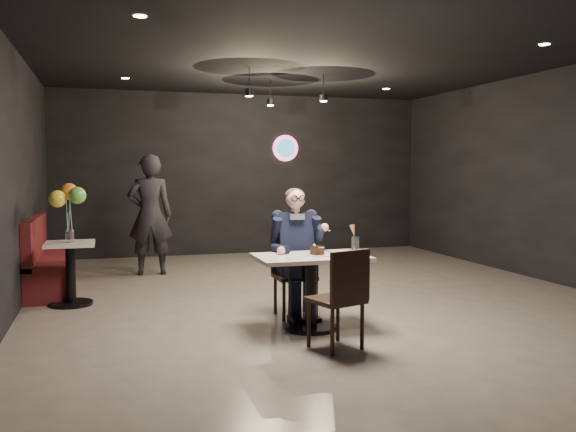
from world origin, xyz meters
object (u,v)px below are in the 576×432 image
object	(u,v)px
sundae_glass	(355,245)
seated_man	(295,251)
chair_far	(295,275)
balloon_vase	(70,236)
chair_near	(335,298)
side_table	(71,276)
booth_bench	(51,254)
main_table	(311,292)
passerby	(150,215)

from	to	relation	value
sundae_glass	seated_man	bearing A→B (deg)	127.33
chair_far	balloon_vase	world-z (taller)	chair_far
chair_near	balloon_vase	distance (m)	3.47
side_table	chair_far	bearing A→B (deg)	-28.60
booth_bench	balloon_vase	xyz separation A→B (m)	(0.30, -1.00, 0.34)
main_table	sundae_glass	distance (m)	0.65
balloon_vase	passerby	xyz separation A→B (m)	(1.05, 1.86, 0.09)
seated_man	passerby	bearing A→B (deg)	112.57
chair_near	balloon_vase	world-z (taller)	chair_near
main_table	side_table	bearing A→B (deg)	142.12
booth_bench	sundae_glass	bearing A→B (deg)	-42.78
sundae_glass	booth_bench	distance (m)	4.27
booth_bench	chair_far	bearing A→B (deg)	-40.67
chair_near	passerby	world-z (taller)	passerby
seated_man	sundae_glass	distance (m)	0.76
chair_near	chair_far	bearing A→B (deg)	72.01
sundae_glass	balloon_vase	distance (m)	3.40
chair_far	chair_near	size ratio (longest dim) A/B	1.00
chair_far	booth_bench	size ratio (longest dim) A/B	0.47
sundae_glass	balloon_vase	world-z (taller)	sundae_glass
seated_man	main_table	bearing A→B (deg)	-90.00
chair_far	sundae_glass	xyz separation A→B (m)	(0.46, -0.60, 0.38)
booth_bench	balloon_vase	size ratio (longest dim) A/B	12.90
main_table	passerby	distance (m)	3.96
balloon_vase	main_table	bearing A→B (deg)	-37.88
chair_far	side_table	bearing A→B (deg)	151.40
side_table	passerby	xyz separation A→B (m)	(1.05, 1.86, 0.56)
balloon_vase	passerby	bearing A→B (deg)	60.50
main_table	seated_man	size ratio (longest dim) A/B	0.76
side_table	seated_man	bearing A→B (deg)	-28.60
sundae_glass	booth_bench	world-z (taller)	booth_bench
chair_far	chair_near	bearing A→B (deg)	-90.00
chair_far	seated_man	size ratio (longest dim) A/B	0.64
seated_man	side_table	world-z (taller)	seated_man
main_table	seated_man	bearing A→B (deg)	90.00
chair_far	chair_near	distance (m)	1.23
passerby	sundae_glass	bearing A→B (deg)	118.56
balloon_vase	seated_man	bearing A→B (deg)	-28.60
main_table	balloon_vase	world-z (taller)	balloon_vase
main_table	sundae_glass	world-z (taller)	sundae_glass
side_table	balloon_vase	world-z (taller)	balloon_vase
seated_man	booth_bench	world-z (taller)	seated_man
chair_near	booth_bench	xyz separation A→B (m)	(-2.66, 3.52, 0.03)
sundae_glass	main_table	bearing A→B (deg)	173.82
seated_man	chair_far	bearing A→B (deg)	0.00
booth_bench	side_table	size ratio (longest dim) A/B	2.81
chair_far	balloon_vase	xyz separation A→B (m)	(-2.36, 1.29, 0.37)
balloon_vase	sundae_glass	bearing A→B (deg)	-33.80
side_table	booth_bench	bearing A→B (deg)	106.70
sundae_glass	passerby	bearing A→B (deg)	115.23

